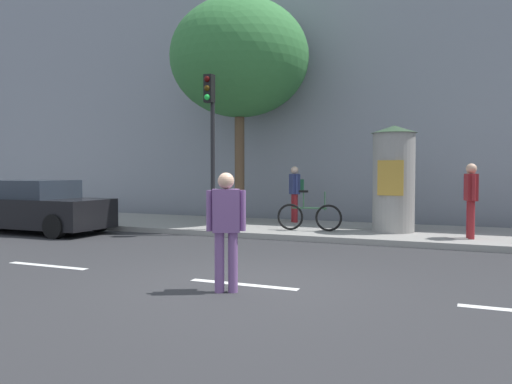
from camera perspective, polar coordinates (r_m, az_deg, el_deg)
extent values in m
plane|color=#2B2B2D|center=(8.14, -1.43, -10.16)|extent=(80.00, 80.00, 0.00)
cube|color=gray|center=(14.70, 10.11, -4.29)|extent=(36.00, 4.00, 0.15)
cube|color=silver|center=(10.44, -21.98, -7.53)|extent=(1.80, 0.16, 0.01)
cube|color=silver|center=(8.14, -1.43, -10.13)|extent=(1.80, 0.16, 0.01)
cube|color=gray|center=(19.73, 13.60, 11.03)|extent=(36.00, 5.00, 9.53)
cylinder|color=black|center=(14.25, -4.78, 2.79)|extent=(0.12, 0.12, 3.45)
cube|color=black|center=(14.26, -5.16, 11.27)|extent=(0.24, 0.24, 0.75)
sphere|color=#390605|center=(14.19, -5.42, 12.28)|extent=(0.16, 0.16, 0.16)
sphere|color=#3C2906|center=(14.15, -5.41, 11.32)|extent=(0.16, 0.16, 0.16)
sphere|color=green|center=(14.12, -5.41, 10.36)|extent=(0.16, 0.16, 0.16)
cylinder|color=gray|center=(14.14, 14.92, 1.01)|extent=(1.09, 1.09, 2.61)
cone|color=#334C33|center=(14.18, 14.98, 6.69)|extent=(1.20, 1.20, 0.20)
cube|color=#B78C33|center=(13.59, 14.58, 1.51)|extent=(0.65, 0.02, 0.90)
cylinder|color=brown|center=(16.63, -1.82, 2.53)|extent=(0.31, 0.31, 3.33)
ellipsoid|color=#337238|center=(17.01, -1.84, 14.55)|extent=(4.41, 4.41, 3.75)
cylinder|color=#724C84|center=(7.58, -4.05, -7.73)|extent=(0.14, 0.14, 0.88)
cylinder|color=#724C84|center=(7.57, -2.56, -7.73)|extent=(0.14, 0.14, 0.88)
cube|color=#724C84|center=(7.48, -3.32, -2.06)|extent=(0.46, 0.39, 0.62)
cylinder|color=#724C84|center=(7.49, -5.16, -2.06)|extent=(0.09, 0.09, 0.59)
cylinder|color=#724C84|center=(7.48, -1.47, -2.06)|extent=(0.09, 0.09, 0.59)
sphere|color=tan|center=(7.46, -3.32, 1.23)|extent=(0.24, 0.24, 0.24)
cube|color=#B78C33|center=(7.66, -3.31, -2.19)|extent=(0.32, 0.27, 0.36)
cylinder|color=#724C84|center=(14.92, 22.69, -2.39)|extent=(0.14, 0.14, 0.86)
cylinder|color=#724C84|center=(15.14, 22.40, -2.32)|extent=(0.14, 0.14, 0.86)
cube|color=#724C84|center=(14.99, 22.59, 0.44)|extent=(0.38, 0.51, 0.61)
cylinder|color=#724C84|center=(14.74, 22.95, 0.40)|extent=(0.09, 0.09, 0.58)
cylinder|color=#724C84|center=(15.25, 22.24, 0.47)|extent=(0.09, 0.09, 0.58)
sphere|color=tan|center=(14.98, 22.61, 2.04)|extent=(0.23, 0.23, 0.23)
cylinder|color=maroon|center=(13.22, 22.65, -2.88)|extent=(0.14, 0.14, 0.90)
cylinder|color=maroon|center=(13.45, 22.45, -2.79)|extent=(0.14, 0.14, 0.90)
cube|color=maroon|center=(13.29, 22.60, 0.49)|extent=(0.33, 0.50, 0.64)
cylinder|color=maroon|center=(13.02, 22.85, 0.45)|extent=(0.09, 0.09, 0.61)
cylinder|color=maroon|center=(13.56, 22.37, 0.52)|extent=(0.09, 0.09, 0.61)
sphere|color=tan|center=(13.29, 22.63, 2.40)|extent=(0.24, 0.24, 0.24)
cylinder|color=maroon|center=(16.40, 4.15, -1.76)|extent=(0.14, 0.14, 0.89)
cylinder|color=maroon|center=(16.21, 4.37, -1.80)|extent=(0.14, 0.14, 0.89)
cube|color=navy|center=(16.27, 4.27, 0.88)|extent=(0.43, 0.46, 0.63)
cylinder|color=navy|center=(16.49, 3.99, 0.90)|extent=(0.09, 0.09, 0.60)
cylinder|color=navy|center=(16.04, 4.55, 0.86)|extent=(0.09, 0.09, 0.60)
sphere|color=beige|center=(16.26, 4.27, 2.41)|extent=(0.24, 0.24, 0.24)
cube|color=#1E5938|center=(16.33, 4.86, 0.78)|extent=(0.30, 0.32, 0.36)
torus|color=black|center=(14.14, 3.79, -2.75)|extent=(0.72, 0.14, 0.72)
torus|color=black|center=(13.94, 8.00, -2.84)|extent=(0.72, 0.14, 0.72)
cylinder|color=#2D5938|center=(14.01, 5.88, -1.78)|extent=(0.94, 0.14, 0.04)
cylinder|color=#2D5938|center=(14.03, 5.26, -0.95)|extent=(0.04, 0.04, 0.45)
cylinder|color=#2D5938|center=(13.92, 7.58, -0.99)|extent=(0.04, 0.04, 0.50)
cube|color=black|center=(14.01, 5.26, 0.07)|extent=(0.25, 0.13, 0.06)
cube|color=black|center=(16.12, -23.18, -2.06)|extent=(4.52, 1.80, 0.80)
cube|color=#262D38|center=(16.25, -23.76, 0.30)|extent=(2.53, 1.61, 0.52)
cylinder|color=black|center=(17.86, -24.66, -2.51)|extent=(0.64, 0.23, 0.64)
cylinder|color=black|center=(14.44, -21.31, -3.56)|extent=(0.64, 0.23, 0.64)
cylinder|color=black|center=(15.65, -16.97, -3.05)|extent=(0.64, 0.23, 0.64)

